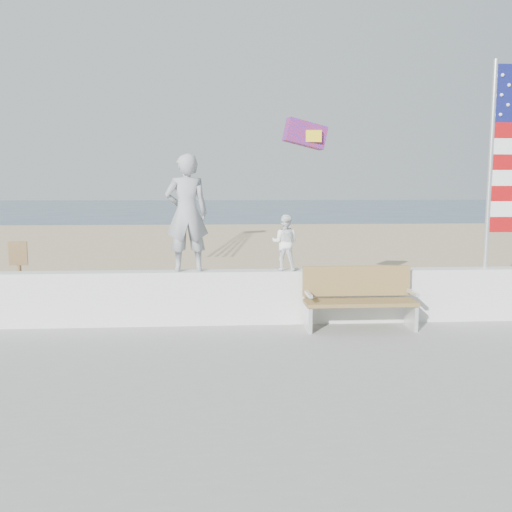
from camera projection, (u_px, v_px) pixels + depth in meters
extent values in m
plane|color=#2F455E|center=(250.00, 372.00, 7.26)|extent=(220.00, 220.00, 0.00)
cube|color=tan|center=(233.00, 270.00, 16.17)|extent=(90.00, 40.00, 0.08)
cube|color=silver|center=(243.00, 297.00, 9.16)|extent=(30.00, 0.35, 0.90)
imported|color=#96979B|center=(187.00, 213.00, 8.93)|extent=(0.76, 0.55, 1.93)
imported|color=white|center=(285.00, 243.00, 9.09)|extent=(0.54, 0.48, 0.94)
cube|color=olive|center=(360.00, 303.00, 8.74)|extent=(1.80, 0.50, 0.06)
cube|color=olive|center=(356.00, 281.00, 8.97)|extent=(1.80, 0.05, 0.50)
cube|color=silver|center=(308.00, 318.00, 8.72)|extent=(0.06, 0.50, 0.40)
cube|color=white|center=(309.00, 294.00, 8.62)|extent=(0.06, 0.45, 0.05)
cube|color=white|center=(411.00, 316.00, 8.83)|extent=(0.06, 0.50, 0.40)
cube|color=white|center=(413.00, 293.00, 8.73)|extent=(0.06, 0.45, 0.05)
cylinder|color=white|center=(490.00, 166.00, 9.16)|extent=(0.08, 0.08, 3.50)
cube|color=#0F1451|center=(508.00, 93.00, 9.03)|extent=(0.44, 0.02, 0.95)
cube|color=#9E0A0C|center=(501.00, 224.00, 9.30)|extent=(0.44, 0.02, 0.26)
cube|color=white|center=(502.00, 209.00, 9.27)|extent=(0.44, 0.02, 0.26)
cube|color=#9E0A0C|center=(503.00, 194.00, 9.24)|extent=(0.44, 0.02, 0.26)
cube|color=white|center=(503.00, 178.00, 9.21)|extent=(0.44, 0.02, 0.26)
cube|color=#9E0A0C|center=(504.00, 162.00, 9.17)|extent=(0.44, 0.02, 0.26)
cube|color=white|center=(505.00, 146.00, 9.14)|extent=(0.44, 0.02, 0.26)
cube|color=#9E0A0C|center=(506.00, 130.00, 9.11)|extent=(0.44, 0.02, 0.26)
sphere|color=white|center=(500.00, 115.00, 9.05)|extent=(0.06, 0.06, 0.06)
sphere|color=white|center=(508.00, 105.00, 9.04)|extent=(0.06, 0.06, 0.06)
sphere|color=white|center=(502.00, 95.00, 9.01)|extent=(0.06, 0.06, 0.06)
sphere|color=white|center=(509.00, 85.00, 9.00)|extent=(0.06, 0.06, 0.06)
sphere|color=white|center=(503.00, 75.00, 8.97)|extent=(0.06, 0.06, 0.06)
cube|color=red|center=(305.00, 134.00, 10.75)|extent=(0.93, 0.44, 0.62)
cube|color=yellow|center=(313.00, 137.00, 10.77)|extent=(0.32, 0.24, 0.23)
cylinder|color=olive|center=(20.00, 290.00, 9.52)|extent=(0.07, 0.07, 1.20)
cube|color=brown|center=(18.00, 253.00, 9.42)|extent=(0.32, 0.03, 0.42)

